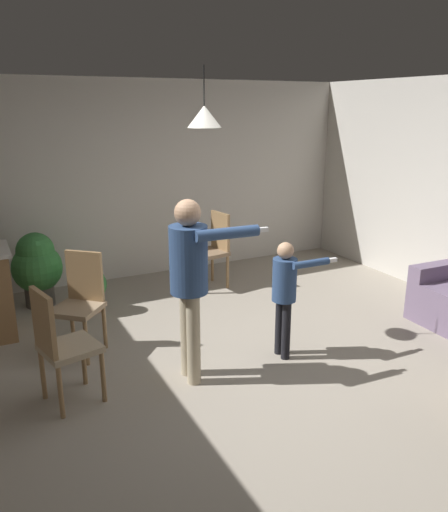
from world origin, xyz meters
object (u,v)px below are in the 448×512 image
dining_chair_by_counter (80,299)px  dining_chair_centre_back (213,247)px  dining_chair_near_wall (60,343)px  potted_plant_by_wall (89,284)px  potted_plant_corner (37,266)px  person_child (285,287)px  person_adult (190,271)px

dining_chair_by_counter → dining_chair_centre_back: bearing=-108.7°
dining_chair_near_wall → potted_plant_by_wall: (0.61, 1.86, -0.20)m
dining_chair_by_counter → dining_chair_near_wall: bearing=110.5°
potted_plant_corner → dining_chair_by_counter: bearing=-81.3°
dining_chair_near_wall → potted_plant_corner: dining_chair_near_wall is taller
dining_chair_centre_back → potted_plant_corner: size_ratio=1.10×
person_child → dining_chair_centre_back: (0.25, 2.11, -0.17)m
person_adult → dining_chair_near_wall: (-1.09, 0.09, -0.46)m
person_adult → dining_chair_by_counter: size_ratio=1.62×
person_adult → dining_chair_centre_back: person_adult is taller
potted_plant_corner → potted_plant_by_wall: 0.71m
dining_chair_centre_back → potted_plant_by_wall: (-1.69, -0.15, -0.20)m
person_adult → potted_plant_by_wall: size_ratio=2.55×
person_adult → potted_plant_by_wall: person_adult is taller
dining_chair_centre_back → dining_chair_near_wall: bearing=122.0°
person_child → dining_chair_near_wall: bearing=-91.7°
potted_plant_corner → person_adult: bearing=-68.1°
dining_chair_centre_back → potted_plant_by_wall: size_ratio=1.57×
dining_chair_near_wall → potted_plant_corner: 2.34m
potted_plant_corner → dining_chair_centre_back: bearing=-8.5°
person_child → dining_chair_centre_back: bearing=174.3°
person_adult → dining_chair_centre_back: 2.47m
dining_chair_by_counter → potted_plant_by_wall: dining_chair_by_counter is taller
dining_chair_by_counter → person_child: bearing=-168.3°
person_adult → potted_plant_corner: bearing=-154.7°
person_adult → person_child: bearing=92.8°
dining_chair_near_wall → potted_plant_corner: size_ratio=1.10×
dining_chair_near_wall → potted_plant_corner: bearing=163.9°
person_child → dining_chair_centre_back: size_ratio=1.15×
person_adult → potted_plant_by_wall: bearing=-162.9°
person_adult → dining_chair_near_wall: size_ratio=1.62×
person_adult → person_child: size_ratio=1.41×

